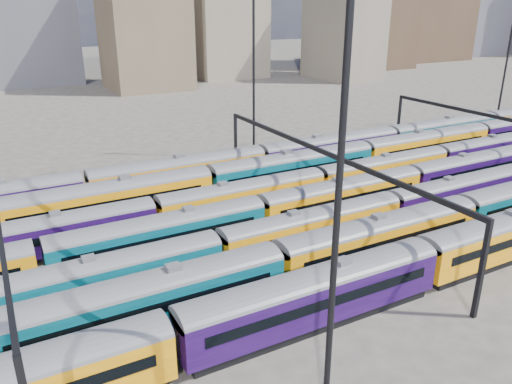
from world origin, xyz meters
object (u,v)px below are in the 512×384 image
rake_1 (380,234)px  rake_2 (219,247)px  rake_0 (172,336)px  mast_2 (339,180)px

rake_1 → rake_2: 14.39m
rake_0 → rake_2: size_ratio=1.09×
rake_1 → rake_2: (-13.49, 5.00, -0.25)m
rake_2 → mast_2: mast_2 is taller
rake_2 → mast_2: 20.53m
rake_2 → rake_1: bearing=-20.3°
rake_0 → mast_2: mast_2 is taller
mast_2 → rake_0: bearing=133.5°
rake_1 → rake_2: size_ratio=0.91×
rake_1 → rake_2: bearing=159.7°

